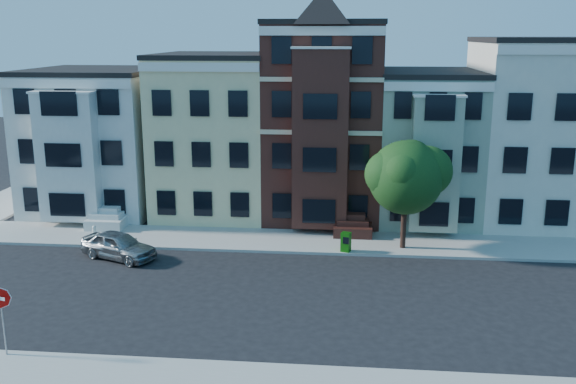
# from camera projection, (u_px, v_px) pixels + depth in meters

# --- Properties ---
(ground) EXTENTS (120.00, 120.00, 0.00)m
(ground) POSITION_uv_depth(u_px,v_px,m) (308.00, 300.00, 28.47)
(ground) COLOR black
(far_sidewalk) EXTENTS (60.00, 4.00, 0.15)m
(far_sidewalk) POSITION_uv_depth(u_px,v_px,m) (318.00, 242.00, 36.18)
(far_sidewalk) COLOR #9E9B93
(far_sidewalk) RESTS_ON ground
(house_white) EXTENTS (8.00, 9.00, 9.00)m
(house_white) POSITION_uv_depth(u_px,v_px,m) (99.00, 141.00, 42.80)
(house_white) COLOR silver
(house_white) RESTS_ON ground
(house_yellow) EXTENTS (7.00, 9.00, 10.00)m
(house_yellow) POSITION_uv_depth(u_px,v_px,m) (217.00, 136.00, 41.93)
(house_yellow) COLOR beige
(house_yellow) RESTS_ON ground
(house_brown) EXTENTS (7.00, 9.00, 12.00)m
(house_brown) POSITION_uv_depth(u_px,v_px,m) (324.00, 122.00, 41.04)
(house_brown) COLOR #401B15
(house_brown) RESTS_ON ground
(house_green) EXTENTS (6.00, 9.00, 9.00)m
(house_green) POSITION_uv_depth(u_px,v_px,m) (426.00, 147.00, 40.79)
(house_green) COLOR gray
(house_green) RESTS_ON ground
(house_cream) EXTENTS (8.00, 9.00, 11.00)m
(house_cream) POSITION_uv_depth(u_px,v_px,m) (541.00, 133.00, 39.89)
(house_cream) COLOR silver
(house_cream) RESTS_ON ground
(street_tree) EXTENTS (7.57, 7.57, 7.29)m
(street_tree) POSITION_uv_depth(u_px,v_px,m) (405.00, 182.00, 34.13)
(street_tree) COLOR #1F4E1A
(street_tree) RESTS_ON far_sidewalk
(parked_car) EXTENTS (4.55, 3.20, 1.44)m
(parked_car) POSITION_uv_depth(u_px,v_px,m) (118.00, 245.00, 33.56)
(parked_car) COLOR #919497
(parked_car) RESTS_ON ground
(newspaper_box) EXTENTS (0.59, 0.56, 1.05)m
(newspaper_box) POSITION_uv_depth(u_px,v_px,m) (346.00, 242.00, 34.25)
(newspaper_box) COLOR #0E520B
(newspaper_box) RESTS_ON far_sidewalk
(fire_hydrant) EXTENTS (0.25, 0.25, 0.61)m
(fire_hydrant) POSITION_uv_depth(u_px,v_px,m) (94.00, 233.00, 36.45)
(fire_hydrant) COLOR silver
(fire_hydrant) RESTS_ON far_sidewalk
(stop_sign) EXTENTS (0.81, 0.31, 2.94)m
(stop_sign) POSITION_uv_depth(u_px,v_px,m) (3.00, 317.00, 22.99)
(stop_sign) COLOR #BE0704
(stop_sign) RESTS_ON near_sidewalk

